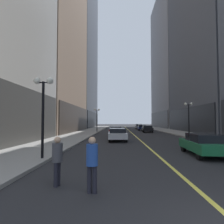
{
  "coord_description": "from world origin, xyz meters",
  "views": [
    {
      "loc": [
        -2.41,
        -3.22,
        2.09
      ],
      "look_at": [
        -3.35,
        26.85,
        3.49
      ],
      "focal_mm": 31.48,
      "sensor_mm": 36.0,
      "label": 1
    }
  ],
  "objects_px": {
    "car_black": "(147,128)",
    "street_lamp_left_near": "(43,99)",
    "car_red": "(116,130)",
    "street_lamp_right_mid": "(189,112)",
    "street_lamp_left_far": "(97,115)",
    "car_silver": "(117,134)",
    "pedestrian_in_blue_hoodie": "(92,160)",
    "car_green": "(205,144)",
    "car_grey": "(139,126)",
    "pedestrian_with_orange_bag": "(57,157)",
    "car_navy": "(142,127)"
  },
  "relations": [
    {
      "from": "car_silver",
      "to": "car_black",
      "type": "distance_m",
      "value": 17.11
    },
    {
      "from": "car_green",
      "to": "pedestrian_in_blue_hoodie",
      "type": "bearing_deg",
      "value": -133.24
    },
    {
      "from": "car_red",
      "to": "car_grey",
      "type": "relative_size",
      "value": 0.88
    },
    {
      "from": "pedestrian_in_blue_hoodie",
      "to": "street_lamp_left_far",
      "type": "relative_size",
      "value": 0.37
    },
    {
      "from": "car_red",
      "to": "pedestrian_in_blue_hoodie",
      "type": "height_order",
      "value": "pedestrian_in_blue_hoodie"
    },
    {
      "from": "car_green",
      "to": "car_red",
      "type": "relative_size",
      "value": 1.04
    },
    {
      "from": "pedestrian_with_orange_bag",
      "to": "car_green",
      "type": "bearing_deg",
      "value": 38.81
    },
    {
      "from": "car_red",
      "to": "car_black",
      "type": "height_order",
      "value": "same"
    },
    {
      "from": "pedestrian_in_blue_hoodie",
      "to": "car_grey",
      "type": "bearing_deg",
      "value": 82.34
    },
    {
      "from": "car_navy",
      "to": "car_grey",
      "type": "distance_m",
      "value": 7.55
    },
    {
      "from": "pedestrian_with_orange_bag",
      "to": "pedestrian_in_blue_hoodie",
      "type": "relative_size",
      "value": 0.97
    },
    {
      "from": "car_green",
      "to": "car_silver",
      "type": "bearing_deg",
      "value": 120.96
    },
    {
      "from": "pedestrian_with_orange_bag",
      "to": "street_lamp_left_near",
      "type": "xyz_separation_m",
      "value": [
        -2.01,
        3.91,
        2.34
      ]
    },
    {
      "from": "car_red",
      "to": "car_navy",
      "type": "relative_size",
      "value": 0.96
    },
    {
      "from": "car_silver",
      "to": "street_lamp_left_far",
      "type": "bearing_deg",
      "value": 103.95
    },
    {
      "from": "pedestrian_with_orange_bag",
      "to": "street_lamp_right_mid",
      "type": "height_order",
      "value": "street_lamp_right_mid"
    },
    {
      "from": "car_navy",
      "to": "car_green",
      "type": "bearing_deg",
      "value": -90.13
    },
    {
      "from": "car_green",
      "to": "car_black",
      "type": "bearing_deg",
      "value": 89.51
    },
    {
      "from": "street_lamp_left_far",
      "to": "street_lamp_right_mid",
      "type": "bearing_deg",
      "value": -43.2
    },
    {
      "from": "car_red",
      "to": "pedestrian_with_orange_bag",
      "type": "xyz_separation_m",
      "value": [
        -1.67,
        -22.71,
        0.2
      ]
    },
    {
      "from": "car_green",
      "to": "car_silver",
      "type": "distance_m",
      "value": 10.42
    },
    {
      "from": "car_green",
      "to": "car_black",
      "type": "height_order",
      "value": "same"
    },
    {
      "from": "street_lamp_left_far",
      "to": "car_silver",
      "type": "bearing_deg",
      "value": -76.05
    },
    {
      "from": "street_lamp_right_mid",
      "to": "pedestrian_in_blue_hoodie",
      "type": "bearing_deg",
      "value": -116.76
    },
    {
      "from": "car_red",
      "to": "street_lamp_right_mid",
      "type": "bearing_deg",
      "value": -25.31
    },
    {
      "from": "car_black",
      "to": "car_grey",
      "type": "distance_m",
      "value": 14.57
    },
    {
      "from": "car_black",
      "to": "street_lamp_left_near",
      "type": "relative_size",
      "value": 0.92
    },
    {
      "from": "car_silver",
      "to": "pedestrian_with_orange_bag",
      "type": "relative_size",
      "value": 2.97
    },
    {
      "from": "car_green",
      "to": "car_grey",
      "type": "bearing_deg",
      "value": 89.75
    },
    {
      "from": "car_navy",
      "to": "car_silver",
      "type": "bearing_deg",
      "value": -103.19
    },
    {
      "from": "car_green",
      "to": "street_lamp_right_mid",
      "type": "xyz_separation_m",
      "value": [
        3.55,
        12.58,
        2.54
      ]
    },
    {
      "from": "car_silver",
      "to": "street_lamp_right_mid",
      "type": "xyz_separation_m",
      "value": [
        8.91,
        3.64,
        2.54
      ]
    },
    {
      "from": "car_black",
      "to": "car_grey",
      "type": "height_order",
      "value": "same"
    },
    {
      "from": "car_red",
      "to": "car_grey",
      "type": "distance_m",
      "value": 23.51
    },
    {
      "from": "car_black",
      "to": "car_silver",
      "type": "bearing_deg",
      "value": -109.02
    },
    {
      "from": "car_grey",
      "to": "street_lamp_left_near",
      "type": "height_order",
      "value": "street_lamp_left_near"
    },
    {
      "from": "car_green",
      "to": "car_silver",
      "type": "height_order",
      "value": "same"
    },
    {
      "from": "street_lamp_left_near",
      "to": "car_green",
      "type": "bearing_deg",
      "value": 11.7
    },
    {
      "from": "car_silver",
      "to": "car_red",
      "type": "xyz_separation_m",
      "value": [
        -0.2,
        7.95,
        -0.0
      ]
    },
    {
      "from": "car_green",
      "to": "car_silver",
      "type": "relative_size",
      "value": 0.95
    },
    {
      "from": "street_lamp_left_near",
      "to": "street_lamp_right_mid",
      "type": "xyz_separation_m",
      "value": [
        12.8,
        14.5,
        0.0
      ]
    },
    {
      "from": "car_black",
      "to": "street_lamp_left_near",
      "type": "height_order",
      "value": "street_lamp_left_near"
    },
    {
      "from": "pedestrian_in_blue_hoodie",
      "to": "street_lamp_left_far",
      "type": "bearing_deg",
      "value": 95.94
    },
    {
      "from": "street_lamp_left_near",
      "to": "street_lamp_left_far",
      "type": "distance_m",
      "value": 26.52
    },
    {
      "from": "car_black",
      "to": "car_green",
      "type": "bearing_deg",
      "value": -90.49
    },
    {
      "from": "car_grey",
      "to": "street_lamp_right_mid",
      "type": "distance_m",
      "value": 27.43
    },
    {
      "from": "pedestrian_with_orange_bag",
      "to": "street_lamp_right_mid",
      "type": "relative_size",
      "value": 0.36
    },
    {
      "from": "car_silver",
      "to": "car_red",
      "type": "relative_size",
      "value": 1.1
    },
    {
      "from": "car_black",
      "to": "street_lamp_left_far",
      "type": "height_order",
      "value": "street_lamp_left_far"
    },
    {
      "from": "car_green",
      "to": "street_lamp_left_near",
      "type": "bearing_deg",
      "value": -168.3
    }
  ]
}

